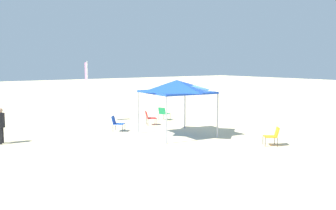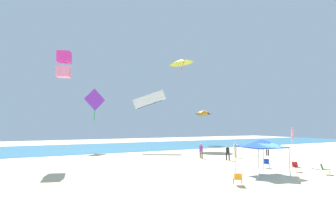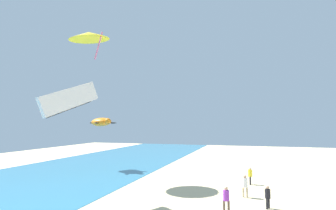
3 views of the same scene
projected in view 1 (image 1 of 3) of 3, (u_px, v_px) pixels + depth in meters
ground at (184, 133)px, 20.04m from camera, size 120.00×120.00×0.10m
canopy_tent at (177, 87)px, 18.80m from camera, size 3.33×3.23×2.78m
folding_chair_facing_ocean at (150, 117)px, 22.12m from camera, size 0.72×0.77×0.82m
folding_chair_left_of_tent at (163, 113)px, 23.96m from camera, size 0.71×0.77×0.82m
folding_chair_near_cooler at (117, 122)px, 20.11m from camera, size 0.80×0.81×0.82m
folding_chair_right_of_tent at (273, 135)px, 16.69m from camera, size 0.79×0.81×0.82m
banner_flag at (87, 86)px, 22.89m from camera, size 0.36×0.06×3.73m
person_by_tent at (0, 123)px, 17.01m from camera, size 0.40×0.39×1.63m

